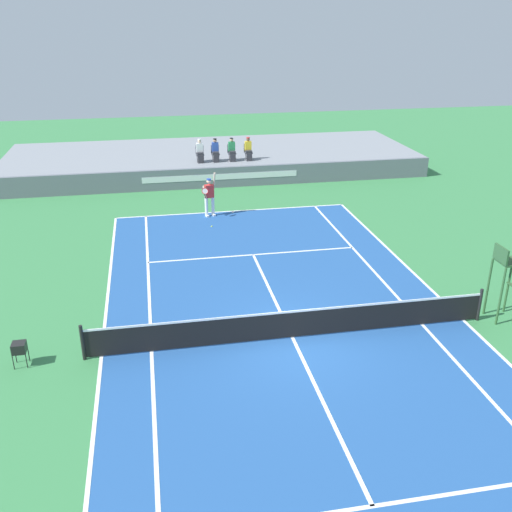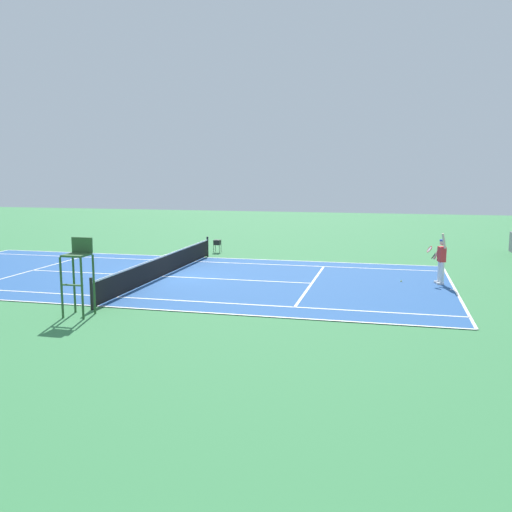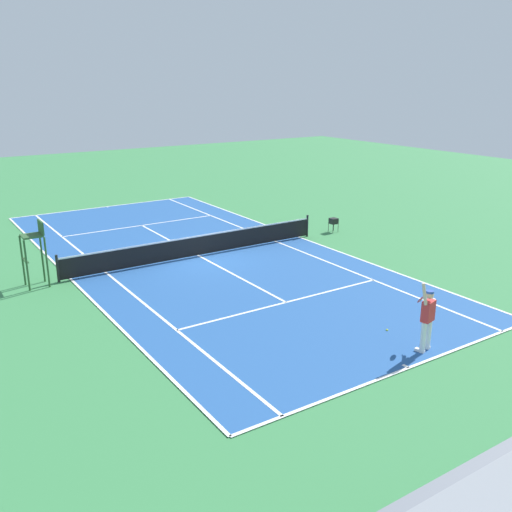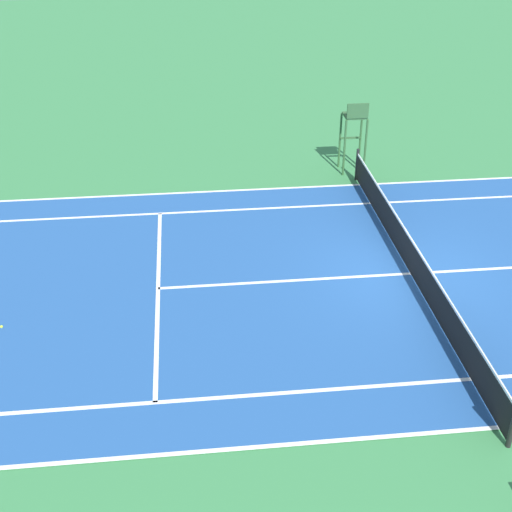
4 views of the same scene
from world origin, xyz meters
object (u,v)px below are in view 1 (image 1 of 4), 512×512
spectator_seated_3 (248,149)px  ball_hopper (19,347)px  spectator_seated_1 (215,151)px  tennis_ball (212,226)px  spectator_seated_0 (200,151)px  umpire_chair (506,273)px  spectator_seated_2 (232,150)px  tennis_player (209,196)px

spectator_seated_3 → ball_hopper: size_ratio=1.81×
spectator_seated_1 → tennis_ball: (-1.14, -7.61, -1.69)m
spectator_seated_0 → spectator_seated_3: same height
spectator_seated_0 → umpire_chair: 19.10m
spectator_seated_1 → tennis_ball: size_ratio=18.60×
tennis_ball → spectator_seated_3: bearing=68.4°
spectator_seated_2 → spectator_seated_3: 0.94m
tennis_player → umpire_chair: 13.83m
spectator_seated_0 → umpire_chair: bearing=-66.6°
umpire_chair → ball_hopper: (-14.24, 0.02, -0.98)m
spectator_seated_1 → spectator_seated_3: size_ratio=1.00×
spectator_seated_0 → spectator_seated_2: size_ratio=1.00×
spectator_seated_1 → ball_hopper: spectator_seated_1 is taller
umpire_chair → spectator_seated_1: bearing=111.0°
tennis_player → ball_hopper: 13.10m
tennis_player → umpire_chair: umpire_chair is taller
spectator_seated_0 → spectator_seated_3: bearing=0.0°
umpire_chair → ball_hopper: 14.27m
spectator_seated_3 → tennis_ball: size_ratio=18.60×
tennis_player → ball_hopper: bearing=-119.5°
spectator_seated_0 → tennis_player: bearing=-91.8°
spectator_seated_0 → tennis_player: 6.15m
spectator_seated_0 → ball_hopper: 18.75m
spectator_seated_1 → spectator_seated_2: bearing=0.0°
spectator_seated_2 → tennis_player: 6.46m
tennis_player → umpire_chair: (7.79, -11.42, 0.56)m
umpire_chair → ball_hopper: bearing=179.9°
tennis_player → spectator_seated_1: bearing=80.2°
spectator_seated_2 → tennis_ball: size_ratio=18.60×
spectator_seated_0 → tennis_ball: (-0.28, -7.61, -1.69)m
spectator_seated_0 → spectator_seated_2: same height
tennis_player → umpire_chair: size_ratio=0.85×
spectator_seated_2 → tennis_player: (-1.99, -6.10, -0.73)m
spectator_seated_0 → ball_hopper: spectator_seated_0 is taller
ball_hopper → tennis_ball: bearing=57.3°
spectator_seated_1 → tennis_ball: bearing=-98.6°
spectator_seated_2 → spectator_seated_3: bearing=0.0°
tennis_ball → spectator_seated_1: bearing=81.4°
spectator_seated_3 → umpire_chair: (4.87, -17.52, -0.17)m
spectator_seated_1 → tennis_player: (-1.06, -6.10, -0.73)m
tennis_player → tennis_ball: size_ratio=30.63×
tennis_ball → ball_hopper: bearing=-122.7°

